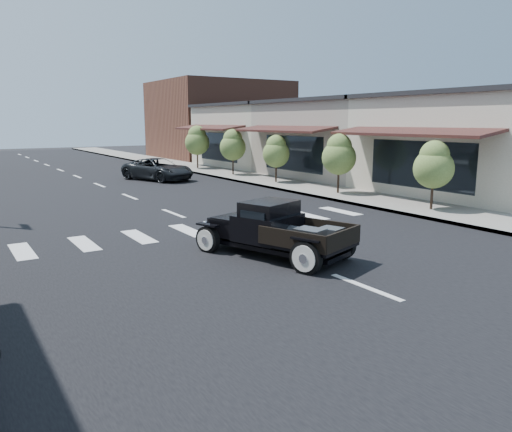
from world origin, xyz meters
TOP-DOWN VIEW (x-y plane):
  - ground at (0.00, 0.00)m, footprint 120.00×120.00m
  - road at (0.00, 15.00)m, footprint 14.00×80.00m
  - road_markings at (0.00, 10.00)m, footprint 12.00×60.00m
  - sidewalk_right at (8.50, 15.00)m, footprint 3.00×80.00m
  - storefront_near at (15.00, 4.00)m, footprint 10.00×9.00m
  - storefront_mid at (15.00, 13.00)m, footprint 10.00×9.00m
  - storefront_far at (15.00, 22.00)m, footprint 10.00×9.00m
  - far_building_right at (15.50, 32.00)m, footprint 11.00×10.00m
  - small_tree_a at (8.30, 1.95)m, footprint 1.49×1.49m
  - small_tree_b at (8.30, 7.18)m, footprint 1.57×1.57m
  - small_tree_c at (8.30, 12.23)m, footprint 1.47×1.47m
  - small_tree_d at (8.30, 16.95)m, footprint 1.62×1.62m
  - small_tree_e at (8.30, 21.98)m, footprint 1.72×1.72m
  - hotrod_pickup at (-0.19, 0.04)m, footprint 3.23×4.61m
  - second_car at (3.58, 17.56)m, footprint 3.58×5.03m

SIDE VIEW (x-z plane):
  - ground at x=0.00m, z-range 0.00..0.00m
  - road_markings at x=0.00m, z-range -0.03..0.03m
  - road at x=0.00m, z-range 0.00..0.02m
  - sidewalk_right at x=8.50m, z-range 0.00..0.15m
  - second_car at x=3.58m, z-range 0.00..1.27m
  - hotrod_pickup at x=-0.19m, z-range 0.00..1.46m
  - small_tree_c at x=8.30m, z-range 0.15..2.61m
  - small_tree_a at x=8.30m, z-range 0.15..2.63m
  - small_tree_b at x=8.30m, z-range 0.15..2.77m
  - small_tree_d at x=8.30m, z-range 0.15..2.85m
  - small_tree_e at x=8.30m, z-range 0.15..3.02m
  - storefront_near at x=15.00m, z-range 0.00..4.50m
  - storefront_mid at x=15.00m, z-range 0.00..4.50m
  - storefront_far at x=15.00m, z-range 0.00..4.50m
  - far_building_right at x=15.50m, z-range 0.00..7.00m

